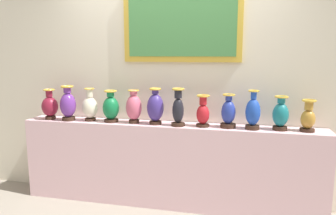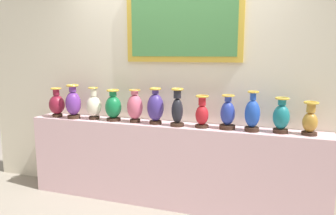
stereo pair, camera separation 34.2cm
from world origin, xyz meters
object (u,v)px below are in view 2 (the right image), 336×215
object	(u,v)px
vase_cobalt	(228,114)
vase_rose	(135,107)
vase_onyx	(177,109)
vase_crimson	(202,113)
vase_emerald	(113,107)
vase_indigo	(155,107)
vase_sapphire	(252,114)
vase_ivory	(94,106)
vase_violet	(73,103)
vase_ochre	(310,120)
vase_burgundy	(57,104)
vase_teal	(281,117)

from	to	relation	value
vase_cobalt	vase_rose	bearing A→B (deg)	-179.53
vase_onyx	vase_crimson	world-z (taller)	vase_onyx
vase_emerald	vase_onyx	world-z (taller)	vase_onyx
vase_indigo	vase_sapphire	xyz separation A→B (m)	(1.01, -0.01, -0.01)
vase_indigo	vase_ivory	bearing A→B (deg)	179.27
vase_violet	vase_ivory	bearing A→B (deg)	8.04
vase_ochre	vase_burgundy	bearing A→B (deg)	-179.41
vase_indigo	vase_onyx	distance (m)	0.26
vase_rose	vase_teal	xyz separation A→B (m)	(1.53, 0.01, -0.02)
vase_violet	vase_indigo	size ratio (longest dim) A/B	1.01
vase_crimson	vase_cobalt	xyz separation A→B (m)	(0.26, 0.01, 0.01)
vase_rose	vase_indigo	bearing A→B (deg)	-0.48
vase_onyx	vase_cobalt	distance (m)	0.52
vase_ivory	vase_ochre	size ratio (longest dim) A/B	1.18
vase_sapphire	vase_teal	xyz separation A→B (m)	(0.27, 0.02, -0.01)
vase_violet	vase_crimson	xyz separation A→B (m)	(1.53, 0.02, -0.04)
vase_crimson	vase_ochre	bearing A→B (deg)	0.88
vase_burgundy	vase_indigo	distance (m)	1.26
vase_ivory	vase_crimson	distance (m)	1.28
vase_burgundy	vase_sapphire	world-z (taller)	vase_sapphire
vase_violet	vase_indigo	xyz separation A→B (m)	(1.02, 0.03, 0.00)
vase_crimson	vase_violet	bearing A→B (deg)	-179.20
vase_rose	vase_sapphire	xyz separation A→B (m)	(1.26, -0.01, -0.00)
vase_indigo	vase_crimson	bearing A→B (deg)	-0.47
vase_onyx	vase_ochre	xyz separation A→B (m)	(1.28, 0.04, -0.04)
vase_emerald	vase_cobalt	world-z (taller)	vase_emerald
vase_emerald	vase_teal	world-z (taller)	vase_emerald
vase_violet	vase_burgundy	bearing A→B (deg)	177.95
vase_ivory	vase_onyx	size ratio (longest dim) A/B	0.93
vase_ivory	vase_teal	xyz separation A→B (m)	(2.05, 0.00, -0.00)
vase_rose	vase_cobalt	world-z (taller)	vase_rose
vase_indigo	vase_teal	xyz separation A→B (m)	(1.28, 0.01, -0.03)
vase_burgundy	vase_sapphire	size ratio (longest dim) A/B	0.89
vase_indigo	vase_crimson	xyz separation A→B (m)	(0.51, -0.00, -0.04)
vase_sapphire	vase_ivory	bearing A→B (deg)	179.38
vase_emerald	vase_cobalt	size ratio (longest dim) A/B	1.02
vase_burgundy	vase_rose	world-z (taller)	vase_rose
vase_violet	vase_rose	distance (m)	0.78
vase_onyx	vase_violet	bearing A→B (deg)	179.97
vase_burgundy	vase_emerald	bearing A→B (deg)	1.93
vase_emerald	vase_rose	distance (m)	0.27
vase_onyx	vase_indigo	bearing A→B (deg)	174.07
vase_indigo	vase_ochre	bearing A→B (deg)	0.43
vase_emerald	vase_rose	world-z (taller)	vase_rose
vase_ivory	vase_rose	distance (m)	0.53
vase_burgundy	vase_crimson	size ratio (longest dim) A/B	1.05
vase_emerald	vase_onyx	xyz separation A→B (m)	(0.77, -0.03, 0.02)
vase_violet	vase_ivory	size ratio (longest dim) A/B	1.07
vase_ivory	vase_indigo	world-z (taller)	vase_indigo
vase_burgundy	vase_ochre	distance (m)	2.80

